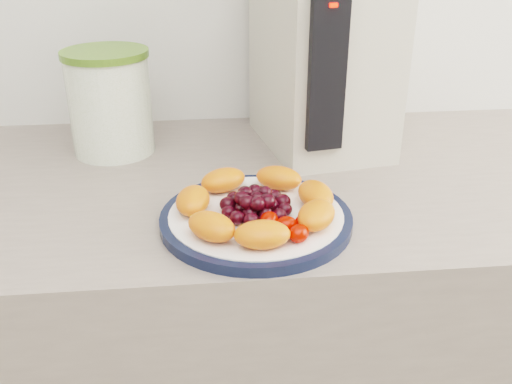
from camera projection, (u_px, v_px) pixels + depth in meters
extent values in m
cube|color=gray|center=(242.00, 380.00, 1.15)|extent=(3.50, 0.60, 0.90)
cylinder|color=black|center=(256.00, 219.00, 0.80)|extent=(0.27, 0.27, 0.01)
cylinder|color=white|center=(256.00, 218.00, 0.80)|extent=(0.24, 0.24, 0.02)
cylinder|color=#4C6D17|center=(111.00, 106.00, 1.01)|extent=(0.19, 0.19, 0.17)
cylinder|color=#537728|center=(104.00, 53.00, 0.97)|extent=(0.19, 0.19, 0.01)
cube|color=beige|center=(322.00, 52.00, 1.01)|extent=(0.24, 0.30, 0.34)
cube|color=black|center=(327.00, 71.00, 0.87)|extent=(0.06, 0.03, 0.26)
cube|color=#FF0C05|center=(333.00, 5.00, 0.82)|extent=(0.01, 0.01, 0.01)
ellipsoid|color=#FE5519|center=(316.00, 195.00, 0.81)|extent=(0.06, 0.08, 0.03)
ellipsoid|color=#FE5519|center=(279.00, 178.00, 0.86)|extent=(0.09, 0.08, 0.03)
ellipsoid|color=#FE5519|center=(223.00, 180.00, 0.85)|extent=(0.09, 0.07, 0.03)
ellipsoid|color=#FE5519|center=(193.00, 200.00, 0.79)|extent=(0.06, 0.08, 0.03)
ellipsoid|color=#FE5519|center=(212.00, 226.00, 0.73)|extent=(0.08, 0.08, 0.03)
ellipsoid|color=#FE5519|center=(262.00, 234.00, 0.71)|extent=(0.07, 0.05, 0.03)
ellipsoid|color=#FE5519|center=(316.00, 215.00, 0.76)|extent=(0.08, 0.09, 0.03)
ellipsoid|color=black|center=(256.00, 206.00, 0.79)|extent=(0.02, 0.02, 0.02)
ellipsoid|color=black|center=(271.00, 206.00, 0.79)|extent=(0.02, 0.02, 0.02)
ellipsoid|color=black|center=(262.00, 201.00, 0.81)|extent=(0.02, 0.02, 0.02)
ellipsoid|color=black|center=(247.00, 202.00, 0.81)|extent=(0.02, 0.02, 0.02)
ellipsoid|color=black|center=(241.00, 208.00, 0.79)|extent=(0.02, 0.02, 0.02)
ellipsoid|color=black|center=(250.00, 213.00, 0.78)|extent=(0.02, 0.02, 0.02)
ellipsoid|color=black|center=(265.00, 213.00, 0.78)|extent=(0.02, 0.02, 0.02)
ellipsoid|color=black|center=(283.00, 202.00, 0.80)|extent=(0.02, 0.02, 0.02)
ellipsoid|color=black|center=(274.00, 196.00, 0.82)|extent=(0.02, 0.02, 0.02)
ellipsoid|color=black|center=(260.00, 194.00, 0.83)|extent=(0.02, 0.02, 0.02)
ellipsoid|color=black|center=(246.00, 194.00, 0.83)|extent=(0.02, 0.02, 0.02)
ellipsoid|color=black|center=(234.00, 198.00, 0.81)|extent=(0.02, 0.02, 0.02)
ellipsoid|color=black|center=(228.00, 204.00, 0.80)|extent=(0.02, 0.02, 0.02)
ellipsoid|color=black|center=(229.00, 212.00, 0.78)|extent=(0.02, 0.02, 0.02)
ellipsoid|color=black|center=(237.00, 218.00, 0.76)|extent=(0.02, 0.02, 0.02)
ellipsoid|color=black|center=(251.00, 221.00, 0.76)|extent=(0.02, 0.02, 0.02)
ellipsoid|color=black|center=(267.00, 220.00, 0.76)|extent=(0.02, 0.02, 0.02)
ellipsoid|color=black|center=(279.00, 216.00, 0.77)|extent=(0.02, 0.02, 0.02)
ellipsoid|color=black|center=(285.00, 209.00, 0.79)|extent=(0.02, 0.02, 0.02)
ellipsoid|color=black|center=(256.00, 197.00, 0.79)|extent=(0.02, 0.02, 0.02)
ellipsoid|color=black|center=(265.00, 193.00, 0.80)|extent=(0.02, 0.02, 0.02)
ellipsoid|color=black|center=(255.00, 191.00, 0.80)|extent=(0.02, 0.02, 0.02)
ellipsoid|color=black|center=(245.00, 193.00, 0.80)|extent=(0.02, 0.02, 0.02)
ellipsoid|color=black|center=(242.00, 198.00, 0.78)|extent=(0.02, 0.02, 0.02)
ellipsoid|color=black|center=(247.00, 202.00, 0.77)|extent=(0.02, 0.02, 0.02)
ellipsoid|color=black|center=(257.00, 204.00, 0.77)|extent=(0.02, 0.02, 0.02)
ellipsoid|color=black|center=(267.00, 201.00, 0.77)|extent=(0.02, 0.02, 0.02)
ellipsoid|color=#E20C00|center=(286.00, 225.00, 0.74)|extent=(0.03, 0.03, 0.02)
ellipsoid|color=#E20C00|center=(306.00, 222.00, 0.75)|extent=(0.04, 0.03, 0.02)
ellipsoid|color=#E20C00|center=(299.00, 233.00, 0.72)|extent=(0.04, 0.04, 0.02)
ellipsoid|color=#E20C00|center=(269.00, 220.00, 0.75)|extent=(0.03, 0.04, 0.02)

